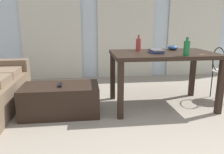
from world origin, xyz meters
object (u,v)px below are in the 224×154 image
object	(u,v)px
book_stack	(156,51)
craft_table	(163,59)
wire_chair	(222,67)
bowl	(173,48)
bottle_near	(138,45)
scissors	(203,54)
tv_remote_primary	(60,85)
coffee_table	(61,100)
bottle_far	(187,48)

from	to	relation	value
book_stack	craft_table	bearing A→B (deg)	21.54
wire_chair	bowl	size ratio (longest dim) A/B	5.45
craft_table	bottle_near	distance (m)	0.41
bottle_near	scissors	distance (m)	0.88
wire_chair	bowl	bearing A→B (deg)	171.30
scissors	tv_remote_primary	distance (m)	1.88
coffee_table	wire_chair	world-z (taller)	wire_chair
tv_remote_primary	bowl	bearing A→B (deg)	11.51
scissors	tv_remote_primary	bearing A→B (deg)	176.58
coffee_table	wire_chair	size ratio (longest dim) A/B	1.20
coffee_table	craft_table	distance (m)	1.49
craft_table	book_stack	world-z (taller)	book_stack
bowl	bottle_near	bearing A→B (deg)	-174.20
craft_table	tv_remote_primary	xyz separation A→B (m)	(-1.40, -0.15, -0.27)
bottle_near	bowl	bearing A→B (deg)	5.80
craft_table	wire_chair	distance (m)	1.01
bowl	craft_table	bearing A→B (deg)	-133.71
coffee_table	bottle_far	world-z (taller)	bottle_far
wire_chair	bottle_near	distance (m)	1.34
bowl	tv_remote_primary	size ratio (longest dim) A/B	0.93
coffee_table	book_stack	size ratio (longest dim) A/B	3.71
craft_table	scissors	size ratio (longest dim) A/B	13.37
bottle_near	bowl	distance (m)	0.55
scissors	tv_remote_primary	size ratio (longest dim) A/B	0.65
bottle_near	bottle_far	bearing A→B (deg)	-49.57
tv_remote_primary	wire_chair	bearing A→B (deg)	4.57
scissors	tv_remote_primary	world-z (taller)	scissors
coffee_table	craft_table	world-z (taller)	craft_table
craft_table	book_stack	xyz separation A→B (m)	(-0.11, -0.04, 0.12)
bowl	book_stack	bearing A→B (deg)	-140.10
bowl	tv_remote_primary	world-z (taller)	bowl
craft_table	bottle_near	xyz separation A→B (m)	(-0.30, 0.19, 0.19)
bottle_far	craft_table	bearing A→B (deg)	114.74
wire_chair	bottle_far	bearing A→B (deg)	-149.46
craft_table	bottle_far	xyz separation A→B (m)	(0.16, -0.35, 0.19)
wire_chair	book_stack	size ratio (longest dim) A/B	3.10
coffee_table	bowl	distance (m)	1.79
bottle_near	tv_remote_primary	bearing A→B (deg)	-162.49
craft_table	tv_remote_primary	world-z (taller)	craft_table
craft_table	bowl	xyz separation A→B (m)	(0.24, 0.25, 0.13)
craft_table	bottle_near	size ratio (longest dim) A/B	6.12
coffee_table	book_stack	xyz separation A→B (m)	(1.29, 0.08, 0.60)
wire_chair	craft_table	bearing A→B (deg)	-172.30
bottle_far	wire_chair	bearing A→B (deg)	30.54
bowl	tv_remote_primary	distance (m)	1.73
coffee_table	bowl	xyz separation A→B (m)	(1.64, 0.38, 0.62)
bottle_far	bottle_near	bearing A→B (deg)	130.43
coffee_table	bottle_near	xyz separation A→B (m)	(1.10, 0.32, 0.67)
bowl	scissors	size ratio (longest dim) A/B	1.43
bottle_far	book_stack	xyz separation A→B (m)	(-0.28, 0.31, -0.07)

